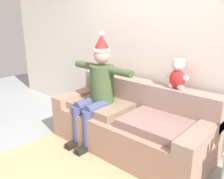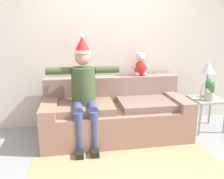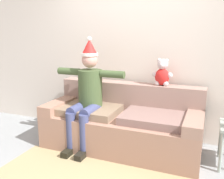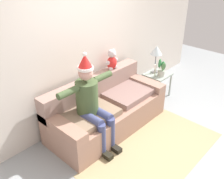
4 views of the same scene
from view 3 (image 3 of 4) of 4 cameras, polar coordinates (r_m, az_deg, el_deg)
name	(u,v)px [view 3 (image 3 of 4)]	position (r m, az deg, el deg)	size (l,w,h in m)	color
back_wall	(136,49)	(3.87, 5.43, 9.24)	(7.00, 0.10, 2.70)	beige
couch	(123,123)	(3.57, 2.54, -7.70)	(2.15, 0.93, 0.87)	#9D7461
person_seated	(87,92)	(3.47, -5.71, -0.60)	(1.02, 0.77, 1.54)	#415430
teddy_bear	(162,73)	(3.55, 11.45, 3.63)	(0.29, 0.17, 0.38)	red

